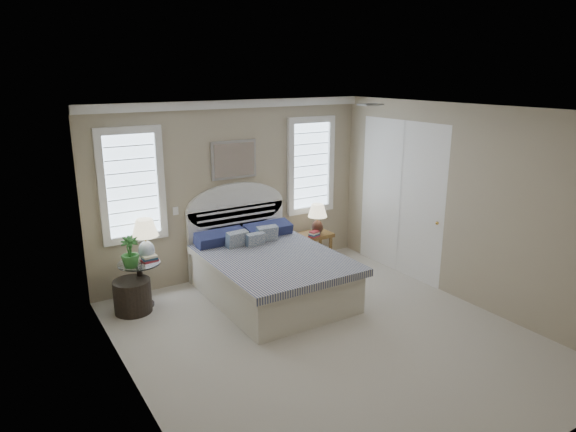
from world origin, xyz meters
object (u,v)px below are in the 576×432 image
at_px(side_table_left, 140,280).
at_px(floor_pot, 133,296).
at_px(lamp_left, 145,235).
at_px(bed, 268,270).
at_px(nightstand_right, 316,241).
at_px(lamp_right, 317,216).

relative_size(side_table_left, floor_pot, 1.28).
relative_size(floor_pot, lamp_left, 0.85).
xyz_separation_m(side_table_left, floor_pot, (-0.15, -0.12, -0.16)).
height_order(bed, nightstand_right, bed).
relative_size(nightstand_right, lamp_right, 1.04).
relative_size(nightstand_right, lamp_left, 0.92).
xyz_separation_m(side_table_left, lamp_right, (2.94, 0.05, 0.45)).
relative_size(bed, lamp_right, 4.47).
bearing_deg(lamp_left, side_table_left, -151.76).
xyz_separation_m(side_table_left, nightstand_right, (2.95, 0.10, -0.00)).
xyz_separation_m(nightstand_right, lamp_left, (-2.82, -0.03, 0.60)).
bearing_deg(lamp_right, lamp_left, 179.56).
bearing_deg(nightstand_right, lamp_right, -96.03).
bearing_deg(lamp_left, bed, -23.65).
bearing_deg(lamp_right, floor_pot, -176.92).
height_order(side_table_left, lamp_left, lamp_left).
xyz_separation_m(nightstand_right, lamp_right, (-0.01, -0.05, 0.45)).
distance_m(bed, floor_pot, 1.87).
relative_size(side_table_left, lamp_left, 1.09).
bearing_deg(lamp_left, floor_pot, -146.43).
bearing_deg(side_table_left, lamp_left, 28.24).
relative_size(side_table_left, nightstand_right, 1.19).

